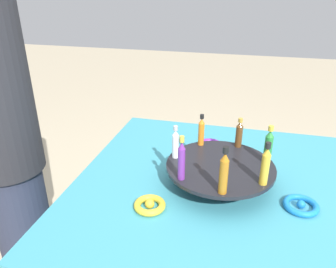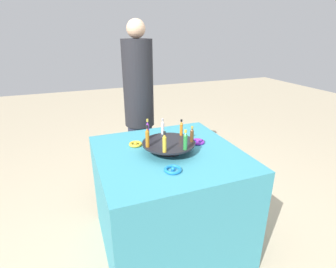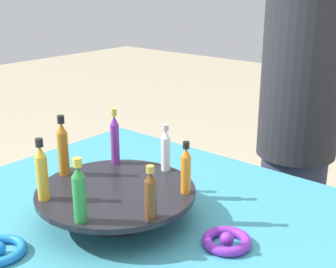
% 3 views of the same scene
% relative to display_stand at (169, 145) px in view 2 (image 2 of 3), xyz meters
% --- Properties ---
extents(ground_plane, '(12.00, 12.00, 0.00)m').
position_rel_display_stand_xyz_m(ground_plane, '(0.00, 0.00, -0.82)').
color(ground_plane, tan).
extents(party_table, '(0.96, 0.96, 0.77)m').
position_rel_display_stand_xyz_m(party_table, '(0.00, 0.00, -0.44)').
color(party_table, teal).
rests_on(party_table, ground_plane).
extents(display_stand, '(0.35, 0.35, 0.07)m').
position_rel_display_stand_xyz_m(display_stand, '(0.00, 0.00, 0.00)').
color(display_stand, black).
rests_on(display_stand, party_table).
extents(bottle_clear, '(0.02, 0.02, 0.12)m').
position_rel_display_stand_xyz_m(bottle_clear, '(-0.01, -0.15, 0.07)').
color(bottle_clear, silver).
rests_on(bottle_clear, display_stand).
extents(bottle_purple, '(0.02, 0.02, 0.14)m').
position_rel_display_stand_xyz_m(bottle_purple, '(0.11, -0.11, 0.08)').
color(bottle_purple, '#702D93').
rests_on(bottle_purple, display_stand).
extents(bottle_amber, '(0.03, 0.03, 0.14)m').
position_rel_display_stand_xyz_m(bottle_amber, '(0.15, 0.02, 0.09)').
color(bottle_amber, '#AD6B19').
rests_on(bottle_amber, display_stand).
extents(bottle_gold, '(0.02, 0.02, 0.14)m').
position_rel_display_stand_xyz_m(bottle_gold, '(0.08, 0.13, 0.08)').
color(bottle_gold, gold).
rests_on(bottle_gold, display_stand).
extents(bottle_green, '(0.03, 0.03, 0.13)m').
position_rel_display_stand_xyz_m(bottle_green, '(-0.05, 0.14, 0.08)').
color(bottle_green, '#288438').
rests_on(bottle_green, display_stand).
extents(bottle_brown, '(0.02, 0.02, 0.11)m').
position_rel_display_stand_xyz_m(bottle_brown, '(-0.15, 0.05, 0.07)').
color(bottle_brown, brown).
rests_on(bottle_brown, display_stand).
extents(bottle_orange, '(0.02, 0.02, 0.12)m').
position_rel_display_stand_xyz_m(bottle_orange, '(-0.13, -0.09, 0.07)').
color(bottle_orange, orange).
rests_on(bottle_orange, display_stand).
extents(ribbon_bow_blue, '(0.10, 0.10, 0.03)m').
position_rel_display_stand_xyz_m(ribbon_bow_blue, '(0.07, 0.25, -0.04)').
color(ribbon_bow_blue, blue).
rests_on(ribbon_bow_blue, party_table).
extents(ribbon_bow_purple, '(0.10, 0.10, 0.03)m').
position_rel_display_stand_xyz_m(ribbon_bow_purple, '(-0.25, -0.06, -0.04)').
color(ribbon_bow_purple, purple).
rests_on(ribbon_bow_purple, party_table).
extents(ribbon_bow_gold, '(0.10, 0.10, 0.03)m').
position_rel_display_stand_xyz_m(ribbon_bow_gold, '(0.18, -0.19, -0.04)').
color(ribbon_bow_gold, gold).
rests_on(ribbon_bow_gold, party_table).
extents(person_figure, '(0.28, 0.28, 1.63)m').
position_rel_display_stand_xyz_m(person_figure, '(-0.03, -0.85, 0.00)').
color(person_figure, '#282D42').
rests_on(person_figure, ground_plane).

